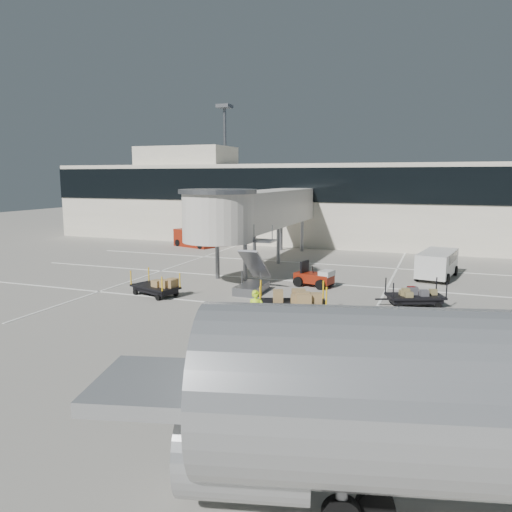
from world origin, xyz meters
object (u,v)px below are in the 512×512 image
object	(u,v)px
box_cart_far	(158,287)
ground_worker	(256,312)
suitcase_cart	(416,297)
minivan	(438,262)
belt_loader	(195,238)
baggage_tug	(315,278)
box_cart_near	(289,303)

from	to	relation	value
box_cart_far	ground_worker	world-z (taller)	ground_worker
suitcase_cart	minivan	xyz separation A→B (m)	(0.92, 8.28, 0.59)
suitcase_cart	belt_loader	size ratio (longest dim) A/B	0.74
baggage_tug	minivan	size ratio (longest dim) A/B	0.51
baggage_tug	box_cart_far	size ratio (longest dim) A/B	0.71
baggage_tug	suitcase_cart	world-z (taller)	baggage_tug
box_cart_near	minivan	distance (m)	14.10
minivan	ground_worker	bearing A→B (deg)	-105.31
baggage_tug	ground_worker	bearing A→B (deg)	-77.49
belt_loader	suitcase_cart	bearing A→B (deg)	-17.93
baggage_tug	box_cart_far	xyz separation A→B (m)	(-7.87, -5.60, -0.03)
suitcase_cart	box_cart_far	bearing A→B (deg)	168.50
baggage_tug	belt_loader	distance (m)	20.23
suitcase_cart	belt_loader	bearing A→B (deg)	120.22
baggage_tug	belt_loader	world-z (taller)	belt_loader
suitcase_cart	ground_worker	bearing A→B (deg)	-154.22
box_cart_far	baggage_tug	bearing A→B (deg)	54.32
box_cart_near	belt_loader	distance (m)	25.50
baggage_tug	suitcase_cart	xyz separation A→B (m)	(6.18, -2.73, -0.06)
box_cart_near	box_cart_far	xyz separation A→B (m)	(-8.27, 1.25, -0.10)
belt_loader	box_cart_near	bearing A→B (deg)	-33.30
box_cart_near	minivan	world-z (taller)	minivan
baggage_tug	minivan	bearing A→B (deg)	51.52
suitcase_cart	box_cart_far	distance (m)	14.34
ground_worker	minivan	bearing A→B (deg)	41.73
ground_worker	minivan	distance (m)	17.16
baggage_tug	box_cart_near	distance (m)	6.86
baggage_tug	minivan	distance (m)	9.03
baggage_tug	suitcase_cart	bearing A→B (deg)	-10.31
ground_worker	minivan	xyz separation A→B (m)	(7.28, 15.54, 0.13)
box_cart_near	baggage_tug	bearing A→B (deg)	74.66
suitcase_cart	baggage_tug	bearing A→B (deg)	133.14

